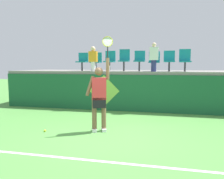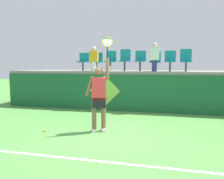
{
  "view_description": "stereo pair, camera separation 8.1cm",
  "coord_description": "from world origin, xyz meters",
  "px_view_note": "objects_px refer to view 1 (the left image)",
  "views": [
    {
      "loc": [
        1.29,
        -5.37,
        1.82
      ],
      "look_at": [
        -0.19,
        1.16,
        1.09
      ],
      "focal_mm": 35.82,
      "sensor_mm": 36.0,
      "label": 1
    },
    {
      "loc": [
        1.37,
        -5.36,
        1.82
      ],
      "look_at": [
        -0.19,
        1.16,
        1.09
      ],
      "focal_mm": 35.82,
      "sensor_mm": 36.0,
      "label": 2
    }
  ],
  "objects_px": {
    "tennis_player": "(99,96)",
    "stadium_chair_1": "(96,61)",
    "stadium_chair_2": "(110,60)",
    "stadium_chair_4": "(140,60)",
    "stadium_chair_5": "(154,60)",
    "stadium_chair_7": "(185,59)",
    "tennis_ball": "(45,131)",
    "spectator_0": "(154,57)",
    "stadium_chair_0": "(83,61)",
    "spectator_1": "(93,58)",
    "water_bottle": "(109,69)",
    "stadium_chair_6": "(169,60)",
    "stadium_chair_3": "(124,59)"
  },
  "relations": [
    {
      "from": "tennis_player",
      "to": "stadium_chair_7",
      "type": "bearing_deg",
      "value": 54.8
    },
    {
      "from": "tennis_ball",
      "to": "stadium_chair_6",
      "type": "height_order",
      "value": "stadium_chair_6"
    },
    {
      "from": "stadium_chair_1",
      "to": "stadium_chair_6",
      "type": "bearing_deg",
      "value": 0.04
    },
    {
      "from": "tennis_ball",
      "to": "stadium_chair_4",
      "type": "height_order",
      "value": "stadium_chair_4"
    },
    {
      "from": "stadium_chair_0",
      "to": "stadium_chair_7",
      "type": "height_order",
      "value": "stadium_chair_7"
    },
    {
      "from": "spectator_0",
      "to": "spectator_1",
      "type": "distance_m",
      "value": 2.48
    },
    {
      "from": "stadium_chair_0",
      "to": "stadium_chair_4",
      "type": "xyz_separation_m",
      "value": [
        2.5,
        0.0,
        0.03
      ]
    },
    {
      "from": "stadium_chair_4",
      "to": "spectator_1",
      "type": "distance_m",
      "value": 1.93
    },
    {
      "from": "water_bottle",
      "to": "stadium_chair_2",
      "type": "relative_size",
      "value": 0.27
    },
    {
      "from": "tennis_player",
      "to": "tennis_ball",
      "type": "bearing_deg",
      "value": -164.93
    },
    {
      "from": "tennis_ball",
      "to": "spectator_1",
      "type": "bearing_deg",
      "value": 85.38
    },
    {
      "from": "stadium_chair_4",
      "to": "spectator_0",
      "type": "relative_size",
      "value": 0.76
    },
    {
      "from": "stadium_chair_7",
      "to": "stadium_chair_1",
      "type": "bearing_deg",
      "value": -179.87
    },
    {
      "from": "water_bottle",
      "to": "stadium_chair_0",
      "type": "height_order",
      "value": "stadium_chair_0"
    },
    {
      "from": "stadium_chair_2",
      "to": "stadium_chair_3",
      "type": "relative_size",
      "value": 0.94
    },
    {
      "from": "stadium_chair_1",
      "to": "spectator_1",
      "type": "relative_size",
      "value": 0.78
    },
    {
      "from": "stadium_chair_1",
      "to": "stadium_chair_5",
      "type": "height_order",
      "value": "stadium_chair_5"
    },
    {
      "from": "stadium_chair_6",
      "to": "stadium_chair_7",
      "type": "height_order",
      "value": "stadium_chair_7"
    },
    {
      "from": "tennis_ball",
      "to": "spectator_0",
      "type": "distance_m",
      "value": 4.93
    },
    {
      "from": "spectator_1",
      "to": "tennis_player",
      "type": "bearing_deg",
      "value": -69.73
    },
    {
      "from": "stadium_chair_0",
      "to": "stadium_chair_2",
      "type": "height_order",
      "value": "stadium_chair_2"
    },
    {
      "from": "stadium_chair_1",
      "to": "spectator_1",
      "type": "distance_m",
      "value": 0.44
    },
    {
      "from": "stadium_chair_3",
      "to": "spectator_1",
      "type": "bearing_deg",
      "value": -160.19
    },
    {
      "from": "tennis_player",
      "to": "stadium_chair_3",
      "type": "bearing_deg",
      "value": 88.81
    },
    {
      "from": "water_bottle",
      "to": "stadium_chair_6",
      "type": "distance_m",
      "value": 2.45
    },
    {
      "from": "stadium_chair_0",
      "to": "stadium_chair_1",
      "type": "xyz_separation_m",
      "value": [
        0.63,
        0.0,
        -0.01
      ]
    },
    {
      "from": "water_bottle",
      "to": "stadium_chair_0",
      "type": "relative_size",
      "value": 0.29
    },
    {
      "from": "tennis_ball",
      "to": "stadium_chair_0",
      "type": "distance_m",
      "value": 4.43
    },
    {
      "from": "tennis_ball",
      "to": "stadium_chair_1",
      "type": "height_order",
      "value": "stadium_chair_1"
    },
    {
      "from": "stadium_chair_2",
      "to": "stadium_chair_4",
      "type": "relative_size",
      "value": 1.01
    },
    {
      "from": "water_bottle",
      "to": "stadium_chair_0",
      "type": "bearing_deg",
      "value": 157.5
    },
    {
      "from": "stadium_chair_0",
      "to": "stadium_chair_2",
      "type": "bearing_deg",
      "value": 0.29
    },
    {
      "from": "spectator_0",
      "to": "spectator_1",
      "type": "xyz_separation_m",
      "value": [
        -2.48,
        0.02,
        -0.05
      ]
    },
    {
      "from": "tennis_ball",
      "to": "spectator_0",
      "type": "height_order",
      "value": "spectator_0"
    },
    {
      "from": "stadium_chair_7",
      "to": "spectator_1",
      "type": "xyz_separation_m",
      "value": [
        -3.68,
        -0.44,
        0.05
      ]
    },
    {
      "from": "tennis_player",
      "to": "water_bottle",
      "type": "xyz_separation_m",
      "value": [
        -0.44,
        3.01,
        0.69
      ]
    },
    {
      "from": "spectator_0",
      "to": "stadium_chair_5",
      "type": "bearing_deg",
      "value": 90.0
    },
    {
      "from": "stadium_chair_7",
      "to": "water_bottle",
      "type": "bearing_deg",
      "value": -169.2
    },
    {
      "from": "stadium_chair_4",
      "to": "stadium_chair_7",
      "type": "height_order",
      "value": "stadium_chair_7"
    },
    {
      "from": "stadium_chair_2",
      "to": "stadium_chair_6",
      "type": "relative_size",
      "value": 1.03
    },
    {
      "from": "stadium_chair_7",
      "to": "spectator_1",
      "type": "relative_size",
      "value": 0.87
    },
    {
      "from": "stadium_chair_1",
      "to": "stadium_chair_3",
      "type": "distance_m",
      "value": 1.23
    },
    {
      "from": "water_bottle",
      "to": "spectator_1",
      "type": "xyz_separation_m",
      "value": [
        -0.71,
        0.12,
        0.42
      ]
    },
    {
      "from": "stadium_chair_5",
      "to": "tennis_ball",
      "type": "bearing_deg",
      "value": -124.91
    },
    {
      "from": "stadium_chair_1",
      "to": "stadium_chair_2",
      "type": "relative_size",
      "value": 0.92
    },
    {
      "from": "tennis_player",
      "to": "stadium_chair_1",
      "type": "xyz_separation_m",
      "value": [
        -1.16,
        3.56,
        1.02
      ]
    },
    {
      "from": "spectator_0",
      "to": "tennis_player",
      "type": "bearing_deg",
      "value": -113.04
    },
    {
      "from": "tennis_player",
      "to": "spectator_0",
      "type": "bearing_deg",
      "value": 66.96
    },
    {
      "from": "stadium_chair_1",
      "to": "stadium_chair_3",
      "type": "xyz_separation_m",
      "value": [
        1.23,
        0.01,
        0.07
      ]
    },
    {
      "from": "water_bottle",
      "to": "stadium_chair_7",
      "type": "relative_size",
      "value": 0.26
    }
  ]
}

